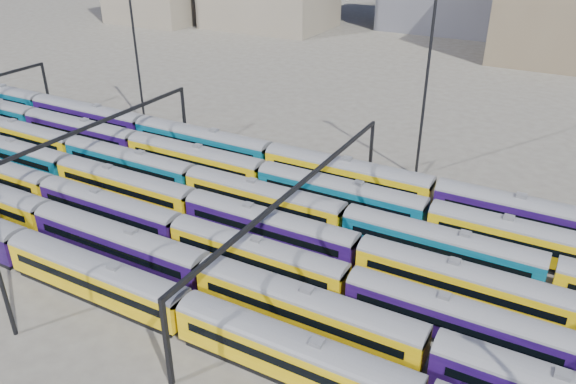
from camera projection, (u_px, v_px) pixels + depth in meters
The scene contains 12 objects.
ground at pixel (217, 230), 61.93m from camera, with size 500.00×500.00×0.00m, color #47433C.
rake_0 at pixel (95, 274), 50.14m from camera, with size 139.91×2.92×4.92m.
rake_1 at pixel (46, 216), 59.30m from camera, with size 123.47×3.01×5.07m.
rake_2 at pixel (256, 253), 53.40m from camera, with size 132.73×2.77×4.66m.
rake_3 at pixel (192, 203), 62.16m from camera, with size 118.78×2.90×4.87m.
rake_4 at pixel (129, 161), 72.02m from camera, with size 140.65×2.94×4.94m.
rake_5 at pixel (195, 157), 72.99m from camera, with size 102.69×3.01×5.06m.
rake_6 at pixel (202, 140), 77.90m from camera, with size 108.65×3.18×5.37m.
gantry_1 at pixel (77, 140), 67.40m from camera, with size 0.35×40.35×8.03m.
gantry_2 at pixel (298, 196), 54.53m from camera, with size 0.35×40.35×8.03m.
mast_1 at pixel (134, 37), 85.53m from camera, with size 1.40×0.50×25.60m.
mast_3 at pixel (428, 72), 67.79m from camera, with size 1.40×0.50×25.60m.
Camera 1 is at (32.48, -42.78, 32.07)m, focal length 35.00 mm.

